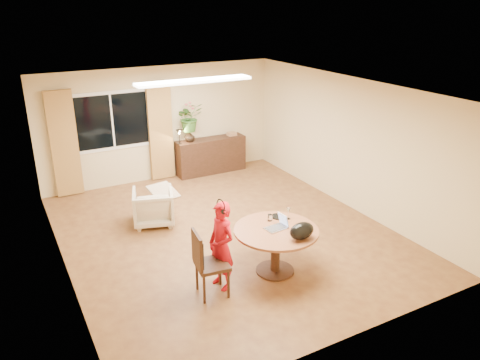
# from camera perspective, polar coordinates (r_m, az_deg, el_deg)

# --- Properties ---
(floor) EXTENTS (6.50, 6.50, 0.00)m
(floor) POSITION_cam_1_polar(r_m,az_deg,el_deg) (8.55, -1.77, -6.44)
(floor) COLOR brown
(floor) RESTS_ON ground
(ceiling) EXTENTS (6.50, 6.50, 0.00)m
(ceiling) POSITION_cam_1_polar(r_m,az_deg,el_deg) (7.70, -1.99, 10.96)
(ceiling) COLOR white
(ceiling) RESTS_ON wall_back
(wall_back) EXTENTS (5.50, 0.00, 5.50)m
(wall_back) POSITION_cam_1_polar(r_m,az_deg,el_deg) (10.92, -9.62, 6.79)
(wall_back) COLOR beige
(wall_back) RESTS_ON floor
(wall_left) EXTENTS (0.00, 6.50, 6.50)m
(wall_left) POSITION_cam_1_polar(r_m,az_deg,el_deg) (7.32, -21.51, -1.75)
(wall_left) COLOR beige
(wall_left) RESTS_ON floor
(wall_right) EXTENTS (0.00, 6.50, 6.50)m
(wall_right) POSITION_cam_1_polar(r_m,az_deg,el_deg) (9.52, 13.12, 4.38)
(wall_right) COLOR beige
(wall_right) RESTS_ON floor
(window) EXTENTS (1.70, 0.03, 1.30)m
(window) POSITION_cam_1_polar(r_m,az_deg,el_deg) (10.56, -15.32, 6.96)
(window) COLOR white
(window) RESTS_ON wall_back
(curtain_left) EXTENTS (0.55, 0.08, 2.25)m
(curtain_left) POSITION_cam_1_polar(r_m,az_deg,el_deg) (10.40, -20.63, 4.10)
(curtain_left) COLOR olive
(curtain_left) RESTS_ON wall_back
(curtain_right) EXTENTS (0.55, 0.08, 2.25)m
(curtain_right) POSITION_cam_1_polar(r_m,az_deg,el_deg) (10.85, -9.65, 5.85)
(curtain_right) COLOR olive
(curtain_right) RESTS_ON wall_back
(ceiling_panel) EXTENTS (2.20, 0.35, 0.05)m
(ceiling_panel) POSITION_cam_1_polar(r_m,az_deg,el_deg) (8.78, -5.58, 11.93)
(ceiling_panel) COLOR white
(ceiling_panel) RESTS_ON ceiling
(dining_table) EXTENTS (1.29, 1.29, 0.73)m
(dining_table) POSITION_cam_1_polar(r_m,az_deg,el_deg) (7.17, 4.39, -7.11)
(dining_table) COLOR brown
(dining_table) RESTS_ON floor
(dining_chair) EXTENTS (0.53, 0.50, 1.01)m
(dining_chair) POSITION_cam_1_polar(r_m,az_deg,el_deg) (6.69, -3.42, -10.07)
(dining_chair) COLOR black
(dining_chair) RESTS_ON floor
(child) EXTENTS (0.54, 0.41, 1.34)m
(child) POSITION_cam_1_polar(r_m,az_deg,el_deg) (6.76, -2.28, -8.04)
(child) COLOR #B60E1B
(child) RESTS_ON floor
(laptop) EXTENTS (0.35, 0.26, 0.22)m
(laptop) POSITION_cam_1_polar(r_m,az_deg,el_deg) (7.06, 4.36, -5.15)
(laptop) COLOR #B7B7BC
(laptop) RESTS_ON dining_table
(tumbler) EXTENTS (0.09, 0.09, 0.10)m
(tumbler) POSITION_cam_1_polar(r_m,az_deg,el_deg) (7.32, 3.68, -4.60)
(tumbler) COLOR white
(tumbler) RESTS_ON dining_table
(wine_glass) EXTENTS (0.08, 0.08, 0.19)m
(wine_glass) POSITION_cam_1_polar(r_m,az_deg,el_deg) (7.39, 5.93, -4.06)
(wine_glass) COLOR white
(wine_glass) RESTS_ON dining_table
(pot_lid) EXTENTS (0.24, 0.24, 0.04)m
(pot_lid) POSITION_cam_1_polar(r_m,az_deg,el_deg) (7.47, 4.72, -4.39)
(pot_lid) COLOR white
(pot_lid) RESTS_ON dining_table
(handbag) EXTENTS (0.43, 0.31, 0.26)m
(handbag) POSITION_cam_1_polar(r_m,az_deg,el_deg) (6.80, 7.54, -6.17)
(handbag) COLOR black
(handbag) RESTS_ON dining_table
(armchair) EXTENTS (0.92, 0.93, 0.68)m
(armchair) POSITION_cam_1_polar(r_m,az_deg,el_deg) (8.91, -10.52, -3.21)
(armchair) COLOR beige
(armchair) RESTS_ON floor
(throw) EXTENTS (0.54, 0.62, 0.03)m
(throw) POSITION_cam_1_polar(r_m,az_deg,el_deg) (8.80, -9.36, -0.93)
(throw) COLOR beige
(throw) RESTS_ON armchair
(sideboard) EXTENTS (1.70, 0.42, 0.85)m
(sideboard) POSITION_cam_1_polar(r_m,az_deg,el_deg) (11.35, -3.57, 3.00)
(sideboard) COLOR black
(sideboard) RESTS_ON floor
(vase) EXTENTS (0.26, 0.26, 0.25)m
(vase) POSITION_cam_1_polar(r_m,az_deg,el_deg) (10.98, -6.16, 5.30)
(vase) COLOR black
(vase) RESTS_ON sideboard
(bouquet) EXTENTS (0.63, 0.56, 0.66)m
(bouquet) POSITION_cam_1_polar(r_m,az_deg,el_deg) (10.87, -6.18, 7.61)
(bouquet) COLOR #2B6B28
(bouquet) RESTS_ON vase
(book_stack) EXTENTS (0.24, 0.19, 0.09)m
(book_stack) POSITION_cam_1_polar(r_m,az_deg,el_deg) (11.45, -1.01, 5.67)
(book_stack) COLOR #885F45
(book_stack) RESTS_ON sideboard
(desk_lamp) EXTENTS (0.18, 0.18, 0.35)m
(desk_lamp) POSITION_cam_1_polar(r_m,az_deg,el_deg) (10.83, -7.42, 5.29)
(desk_lamp) COLOR black
(desk_lamp) RESTS_ON sideboard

